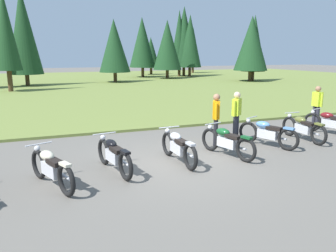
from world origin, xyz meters
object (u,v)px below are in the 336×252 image
(motorcycle_black, at_px, (114,155))
(motorcycle_olive, at_px, (303,128))
(rider_near_row_end, at_px, (236,113))
(rider_checking_bike, at_px, (317,104))
(motorcycle_cream, at_px, (51,168))
(motorcycle_british_green, at_px, (227,141))
(motorcycle_sky_blue, at_px, (267,133))
(rider_with_back_turned, at_px, (216,116))
(motorcycle_silver, at_px, (178,147))
(motorcycle_maroon, at_px, (331,122))

(motorcycle_black, relative_size, motorcycle_olive, 0.99)
(rider_near_row_end, relative_size, rider_checking_bike, 1.00)
(motorcycle_black, distance_m, motorcycle_olive, 6.75)
(motorcycle_cream, xyz_separation_m, motorcycle_black, (1.49, 0.47, 0.00))
(motorcycle_cream, bearing_deg, motorcycle_british_green, 7.27)
(motorcycle_black, bearing_deg, motorcycle_sky_blue, 6.83)
(motorcycle_sky_blue, height_order, motorcycle_olive, same)
(motorcycle_black, height_order, rider_with_back_turned, rider_with_back_turned)
(motorcycle_silver, distance_m, motorcycle_sky_blue, 3.32)
(rider_near_row_end, bearing_deg, motorcycle_sky_blue, -59.33)
(motorcycle_silver, bearing_deg, rider_with_back_turned, 33.22)
(motorcycle_cream, relative_size, motorcycle_british_green, 0.97)
(motorcycle_black, height_order, rider_checking_bike, rider_checking_bike)
(motorcycle_sky_blue, distance_m, rider_checking_bike, 3.87)
(motorcycle_sky_blue, bearing_deg, motorcycle_cream, -170.68)
(motorcycle_cream, xyz_separation_m, motorcycle_silver, (3.28, 0.58, 0.00))
(motorcycle_cream, relative_size, rider_checking_bike, 1.19)
(motorcycle_sky_blue, bearing_deg, motorcycle_maroon, 9.53)
(motorcycle_british_green, distance_m, motorcycle_olive, 3.44)
(rider_checking_bike, bearing_deg, rider_near_row_end, -171.50)
(motorcycle_cream, relative_size, motorcycle_black, 0.95)
(motorcycle_olive, height_order, motorcycle_maroon, same)
(motorcycle_sky_blue, bearing_deg, motorcycle_british_green, -165.16)
(motorcycle_cream, bearing_deg, rider_near_row_end, 18.65)
(motorcycle_cream, height_order, motorcycle_black, same)
(motorcycle_cream, relative_size, motorcycle_silver, 0.95)
(motorcycle_black, xyz_separation_m, rider_near_row_end, (4.51, 1.55, 0.51))
(motorcycle_cream, relative_size, motorcycle_maroon, 0.98)
(motorcycle_sky_blue, bearing_deg, rider_with_back_turned, 155.13)
(motorcycle_sky_blue, bearing_deg, motorcycle_black, -173.17)
(motorcycle_cream, height_order, motorcycle_british_green, same)
(motorcycle_maroon, bearing_deg, rider_checking_bike, 74.74)
(motorcycle_olive, height_order, rider_checking_bike, rider_checking_bike)
(motorcycle_british_green, xyz_separation_m, motorcycle_olive, (3.38, 0.66, 0.00))
(rider_near_row_end, bearing_deg, motorcycle_silver, -152.07)
(motorcycle_olive, xyz_separation_m, rider_near_row_end, (-2.19, 0.75, 0.51))
(motorcycle_silver, relative_size, motorcycle_british_green, 1.02)
(rider_near_row_end, bearing_deg, motorcycle_black, -160.96)
(motorcycle_black, relative_size, motorcycle_maroon, 1.03)
(motorcycle_silver, bearing_deg, motorcycle_british_green, 1.14)
(motorcycle_olive, height_order, rider_with_back_turned, rider_with_back_turned)
(motorcycle_black, distance_m, motorcycle_british_green, 3.32)
(rider_with_back_turned, bearing_deg, rider_checking_bike, 9.90)
(motorcycle_british_green, relative_size, rider_checking_bike, 1.23)
(rider_near_row_end, bearing_deg, motorcycle_olive, -18.81)
(rider_with_back_turned, bearing_deg, motorcycle_sky_blue, -24.87)
(motorcycle_cream, xyz_separation_m, rider_with_back_turned, (5.08, 1.76, 0.51))
(motorcycle_maroon, distance_m, rider_with_back_turned, 4.74)
(motorcycle_olive, bearing_deg, motorcycle_silver, -171.95)
(motorcycle_silver, height_order, motorcycle_british_green, same)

